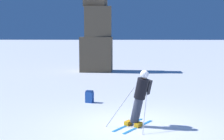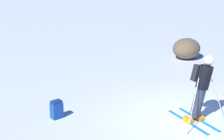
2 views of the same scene
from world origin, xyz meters
name	(u,v)px [view 2 (image 2 of 2)]	position (x,y,z in m)	size (l,w,h in m)	color
ground_plane	(193,121)	(0.00, 0.00, 0.00)	(300.00, 300.00, 0.00)	white
skier	(202,85)	(0.18, -0.09, 0.97)	(1.46, 1.65, 1.77)	#1E7AC6
spare_backpack	(57,110)	(-1.76, 3.19, 0.24)	(0.35, 0.30, 0.50)	#194293
exposed_boulder_0	(186,48)	(5.73, 2.39, 0.43)	(1.31, 1.11, 0.85)	brown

